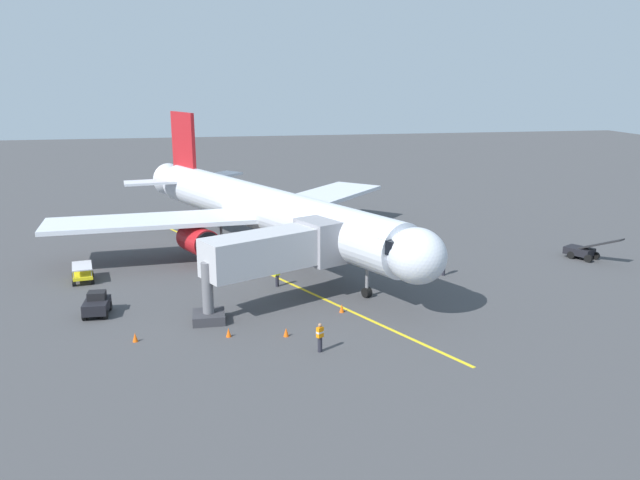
% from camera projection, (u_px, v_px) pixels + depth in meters
% --- Properties ---
extents(ground_plane, '(220.00, 220.00, 0.00)m').
position_uv_depth(ground_plane, '(247.00, 252.00, 55.80)').
color(ground_plane, '#424244').
extents(apron_lead_in_line, '(17.93, 35.97, 0.01)m').
position_uv_depth(apron_lead_in_line, '(273.00, 276.00, 49.24)').
color(apron_lead_in_line, yellow).
rests_on(apron_lead_in_line, ground).
extents(airplane, '(31.60, 37.60, 11.50)m').
position_uv_depth(airplane, '(262.00, 209.00, 54.16)').
color(airplane, silver).
rests_on(airplane, ground).
extents(jet_bridge, '(11.03, 7.21, 5.40)m').
position_uv_depth(jet_bridge, '(282.00, 250.00, 42.36)').
color(jet_bridge, '#B7B7BC').
rests_on(jet_bridge, ground).
extents(ground_crew_marshaller, '(0.43, 0.47, 1.71)m').
position_uv_depth(ground_crew_marshaller, '(444.00, 264.00, 49.09)').
color(ground_crew_marshaller, '#23232D').
rests_on(ground_crew_marshaller, ground).
extents(ground_crew_wing_walker, '(0.47, 0.40, 1.71)m').
position_uv_depth(ground_crew_wing_walker, '(277.00, 275.00, 46.51)').
color(ground_crew_wing_walker, '#23232D').
rests_on(ground_crew_wing_walker, ground).
extents(ground_crew_loader, '(0.47, 0.43, 1.71)m').
position_uv_depth(ground_crew_loader, '(320.00, 337.00, 35.47)').
color(ground_crew_loader, '#23232D').
rests_on(ground_crew_loader, ground).
extents(baggage_cart_near_nose, '(1.95, 2.81, 1.27)m').
position_uv_depth(baggage_cart_near_nose, '(83.00, 273.00, 47.70)').
color(baggage_cart_near_nose, yellow).
rests_on(baggage_cart_near_nose, ground).
extents(tug_portside, '(1.60, 2.33, 1.50)m').
position_uv_depth(tug_portside, '(97.00, 305.00, 41.01)').
color(tug_portside, black).
rests_on(tug_portside, ground).
extents(belt_loader_starboard_side, '(3.39, 4.54, 2.32)m').
position_uv_depth(belt_loader_starboard_side, '(583.00, 251.00, 53.60)').
color(belt_loader_starboard_side, black).
rests_on(belt_loader_starboard_side, ground).
extents(tug_rear_apron, '(2.65, 2.72, 1.50)m').
position_uv_depth(tug_rear_apron, '(312.00, 204.00, 72.99)').
color(tug_rear_apron, '#9E9EA3').
rests_on(tug_rear_apron, ground).
extents(safety_cone_nose_left, '(0.32, 0.32, 0.55)m').
position_uv_depth(safety_cone_nose_left, '(229.00, 332.00, 37.65)').
color(safety_cone_nose_left, '#F2590F').
rests_on(safety_cone_nose_left, ground).
extents(safety_cone_nose_right, '(0.32, 0.32, 0.55)m').
position_uv_depth(safety_cone_nose_right, '(286.00, 332.00, 37.71)').
color(safety_cone_nose_right, '#F2590F').
rests_on(safety_cone_nose_right, ground).
extents(safety_cone_wing_port, '(0.32, 0.32, 0.55)m').
position_uv_depth(safety_cone_wing_port, '(135.00, 337.00, 36.96)').
color(safety_cone_wing_port, '#F2590F').
rests_on(safety_cone_wing_port, ground).
extents(safety_cone_wing_starboard, '(0.32, 0.32, 0.55)m').
position_uv_depth(safety_cone_wing_starboard, '(342.00, 308.00, 41.56)').
color(safety_cone_wing_starboard, '#F2590F').
rests_on(safety_cone_wing_starboard, ground).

